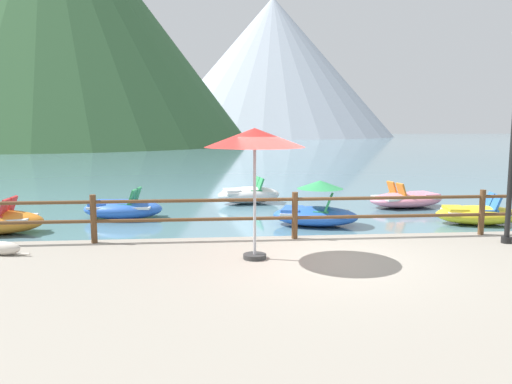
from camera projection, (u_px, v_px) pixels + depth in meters
name	position (u px, v px, depth m)	size (l,w,h in m)	color
ground_plane	(226.00, 153.00, 48.22)	(200.00, 200.00, 0.00)	slate
promenade_dock	(343.00, 318.00, 6.55)	(28.00, 8.00, 0.40)	gray
dock_railing	(295.00, 211.00, 10.15)	(23.92, 0.12, 0.95)	brown
beach_umbrella	(255.00, 140.00, 8.41)	(1.70, 1.70, 2.24)	#B2B2B7
dog_resting	(0.00, 248.00, 8.94)	(1.05, 0.45, 0.26)	beige
pedal_boat_0	(478.00, 214.00, 13.72)	(2.46, 1.54, 0.85)	yellow
pedal_boat_2	(407.00, 199.00, 16.57)	(2.77, 1.85, 0.84)	pink
pedal_boat_3	(316.00, 210.00, 13.52)	(2.57, 1.92, 1.22)	blue
pedal_boat_4	(249.00, 194.00, 17.35)	(2.33, 1.47, 0.90)	white
pedal_boat_5	(123.00, 208.00, 14.54)	(2.41, 1.62, 0.88)	blue
cliff_headland	(65.00, 20.00, 71.75)	(55.90, 55.90, 37.20)	#386038
distant_peak	(273.00, 68.00, 117.45)	(55.88, 55.88, 31.79)	#A8B2C1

